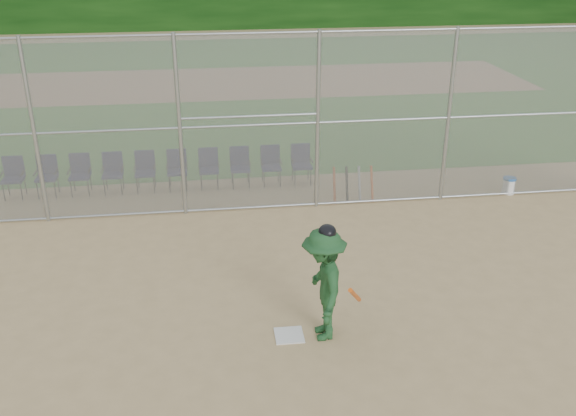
{
  "coord_description": "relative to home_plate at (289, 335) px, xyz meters",
  "views": [
    {
      "loc": [
        -1.49,
        -8.43,
        5.99
      ],
      "look_at": [
        0.0,
        2.5,
        1.1
      ],
      "focal_mm": 40.0,
      "sensor_mm": 36.0,
      "label": 1
    }
  ],
  "objects": [
    {
      "name": "dirt_patch_far",
      "position": [
        0.33,
        18.02,
        -0.0
      ],
      "size": [
        24.0,
        24.0,
        0.0
      ],
      "primitive_type": "plane",
      "color": "#A67D5C",
      "rests_on": "ground"
    },
    {
      "name": "chair_4",
      "position": [
        -2.64,
        6.51,
        0.47
      ],
      "size": [
        0.54,
        0.52,
        0.96
      ],
      "primitive_type": null,
      "color": "#10133C",
      "rests_on": "ground"
    },
    {
      "name": "backstop_fence",
      "position": [
        0.33,
        5.02,
        2.06
      ],
      "size": [
        16.09,
        0.09,
        4.0
      ],
      "color": "gray",
      "rests_on": "ground"
    },
    {
      "name": "chair_9",
      "position": [
        1.22,
        6.51,
        0.47
      ],
      "size": [
        0.54,
        0.52,
        0.96
      ],
      "primitive_type": null,
      "color": "#10133C",
      "rests_on": "ground"
    },
    {
      "name": "chair_7",
      "position": [
        -0.32,
        6.51,
        0.47
      ],
      "size": [
        0.54,
        0.52,
        0.96
      ],
      "primitive_type": null,
      "color": "#10133C",
      "rests_on": "ground"
    },
    {
      "name": "chair_8",
      "position": [
        0.45,
        6.51,
        0.47
      ],
      "size": [
        0.54,
        0.52,
        0.96
      ],
      "primitive_type": null,
      "color": "#10133C",
      "rests_on": "ground"
    },
    {
      "name": "chair_6",
      "position": [
        -1.1,
        6.51,
        0.47
      ],
      "size": [
        0.54,
        0.52,
        0.96
      ],
      "primitive_type": null,
      "color": "#10133C",
      "rests_on": "ground"
    },
    {
      "name": "grass_strip",
      "position": [
        0.33,
        18.02,
        -0.0
      ],
      "size": [
        100.0,
        100.0,
        0.0
      ],
      "primitive_type": "plane",
      "color": "#255E1C",
      "rests_on": "ground"
    },
    {
      "name": "chair_0",
      "position": [
        -5.72,
        6.51,
        0.47
      ],
      "size": [
        0.54,
        0.52,
        0.96
      ],
      "primitive_type": null,
      "color": "#10133C",
      "rests_on": "ground"
    },
    {
      "name": "chair_3",
      "position": [
        -3.41,
        6.51,
        0.47
      ],
      "size": [
        0.54,
        0.52,
        0.96
      ],
      "primitive_type": null,
      "color": "#10133C",
      "rests_on": "ground"
    },
    {
      "name": "home_plate",
      "position": [
        0.0,
        0.0,
        0.0
      ],
      "size": [
        0.46,
        0.46,
        0.02
      ],
      "primitive_type": "cube",
      "rotation": [
        0.0,
        0.0,
        -0.01
      ],
      "color": "silver",
      "rests_on": "ground"
    },
    {
      "name": "ground",
      "position": [
        0.33,
        0.02,
        -0.01
      ],
      "size": [
        100.0,
        100.0,
        0.0
      ],
      "primitive_type": "plane",
      "color": "tan",
      "rests_on": "ground"
    },
    {
      "name": "spare_bats",
      "position": [
        2.24,
        5.21,
        0.4
      ],
      "size": [
        0.96,
        0.37,
        0.84
      ],
      "color": "#D84C14",
      "rests_on": "ground"
    },
    {
      "name": "chair_2",
      "position": [
        -4.18,
        6.51,
        0.47
      ],
      "size": [
        0.54,
        0.52,
        0.96
      ],
      "primitive_type": null,
      "color": "#10133C",
      "rests_on": "ground"
    },
    {
      "name": "chair_1",
      "position": [
        -4.95,
        6.51,
        0.47
      ],
      "size": [
        0.54,
        0.52,
        0.96
      ],
      "primitive_type": null,
      "color": "#10133C",
      "rests_on": "ground"
    },
    {
      "name": "batter_at_plate",
      "position": [
        0.53,
        -0.05,
        0.93
      ],
      "size": [
        0.95,
        1.33,
        1.94
      ],
      "color": "#1E4B25",
      "rests_on": "ground"
    },
    {
      "name": "water_cooler",
      "position": [
        6.09,
        5.15,
        0.19
      ],
      "size": [
        0.32,
        0.32,
        0.4
      ],
      "color": "white",
      "rests_on": "ground"
    },
    {
      "name": "chair_5",
      "position": [
        -1.87,
        6.51,
        0.47
      ],
      "size": [
        0.54,
        0.52,
        0.96
      ],
      "primitive_type": null,
      "color": "#10133C",
      "rests_on": "ground"
    }
  ]
}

